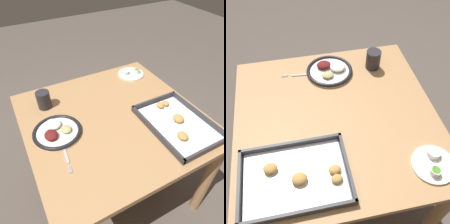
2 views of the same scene
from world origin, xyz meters
The scene contains 7 objects.
ground_plane centered at (0.00, 0.00, 0.00)m, with size 8.00×8.00×0.00m, color #564C44.
dining_table centered at (0.00, 0.00, 0.59)m, with size 0.94×0.95×0.70m.
dinner_plate centered at (-0.03, -0.31, 0.71)m, with size 0.25×0.25×0.04m.
fork centered at (0.13, -0.32, 0.70)m, with size 0.19×0.04×0.00m.
saucer_plate centered at (-0.34, 0.33, 0.71)m, with size 0.18×0.18×0.04m.
baking_tray centered at (0.22, 0.27, 0.71)m, with size 0.43×0.31×0.04m.
drinking_cup centered at (-0.27, -0.31, 0.75)m, with size 0.08×0.08×0.10m.
Camera 2 is at (0.15, 0.76, 1.66)m, focal length 42.00 mm.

